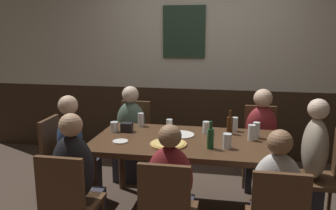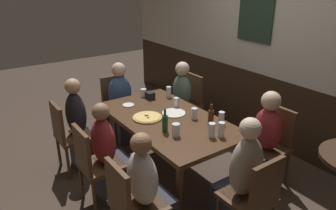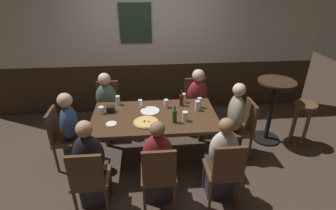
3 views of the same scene
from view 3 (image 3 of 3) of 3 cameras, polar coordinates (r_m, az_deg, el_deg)
name	(u,v)px [view 3 (image 3 of 3)]	position (r m, az deg, el deg)	size (l,w,h in m)	color
ground_plane	(156,158)	(3.95, -2.73, -11.75)	(12.00, 12.00, 0.00)	#423328
wall_back	(150,46)	(4.88, -4.07, 13.05)	(6.40, 0.13, 2.60)	#332316
dining_table	(155,120)	(3.57, -2.96, -3.42)	(1.71, 0.95, 0.74)	#472D1C
chair_mid_near	(159,174)	(2.95, -2.07, -15.02)	(0.40, 0.40, 0.88)	#513521
chair_head_west	(63,135)	(3.84, -22.31, -6.18)	(0.40, 0.40, 0.88)	#513521
chair_right_near	(225,170)	(3.07, 12.54, -13.83)	(0.40, 0.40, 0.88)	#513521
chair_left_far	(109,104)	(4.49, -13.08, 0.13)	(0.40, 0.40, 0.88)	#513521
chair_right_far	(196,101)	(4.52, 6.14, 0.92)	(0.40, 0.40, 0.88)	#513521
chair_left_near	(90,178)	(3.02, -17.03, -15.28)	(0.40, 0.40, 0.88)	#513521
chair_head_east	(242,126)	(3.91, 16.12, -4.53)	(0.40, 0.40, 0.88)	#513521
person_mid_near	(158,167)	(3.10, -2.24, -13.56)	(0.34, 0.37, 1.10)	#2D2D38
person_head_west	(75,136)	(3.81, -19.89, -6.47)	(0.37, 0.34, 1.12)	#2D2D38
person_right_near	(221,163)	(3.21, 11.62, -12.48)	(0.34, 0.37, 1.10)	#2D2D38
person_left_far	(108,111)	(4.36, -13.28, -1.23)	(0.34, 0.37, 1.10)	#2D2D38
person_right_far	(197,106)	(4.39, 6.52, -0.30)	(0.34, 0.37, 1.11)	#2D2D38
person_left_near	(92,169)	(3.15, -16.46, -13.55)	(0.34, 0.37, 1.14)	#2D2D38
person_head_east	(231,127)	(3.85, 13.86, -4.75)	(0.37, 0.34, 1.17)	#2D2D38
pizza	(146,122)	(3.36, -4.91, -3.81)	(0.33, 0.33, 0.03)	tan
pint_glass_amber	(118,101)	(3.87, -11.05, 0.91)	(0.06, 0.06, 0.14)	silver
pint_glass_pale	(101,110)	(3.68, -14.57, -1.17)	(0.08, 0.08, 0.10)	silver
highball_clear	(197,106)	(3.66, 6.52, -0.29)	(0.07, 0.07, 0.15)	silver
pint_glass_stout	(166,104)	(3.72, -0.42, 0.24)	(0.07, 0.07, 0.12)	silver
tumbler_water	(199,103)	(3.74, 7.01, 0.34)	(0.06, 0.06, 0.15)	silver
beer_glass_half	(184,99)	(3.88, 3.50, 1.45)	(0.06, 0.06, 0.14)	silver
tumbler_short	(140,104)	(3.74, -6.17, 0.18)	(0.06, 0.06, 0.12)	silver
beer_glass_tall	(185,117)	(3.39, 3.81, -2.58)	(0.08, 0.08, 0.13)	silver
beer_bottle_green	(175,116)	(3.32, 1.49, -2.46)	(0.06, 0.06, 0.24)	#194723
beer_bottle_brown	(181,100)	(3.76, 3.01, 1.16)	(0.06, 0.06, 0.24)	#42230F
plate_white_large	(150,111)	(3.64, -4.02, -1.32)	(0.27, 0.27, 0.01)	white
plate_white_small	(111,124)	(3.41, -12.49, -4.12)	(0.14, 0.14, 0.01)	white
condiment_caddy	(111,109)	(3.69, -12.65, -0.92)	(0.11, 0.09, 0.09)	black
side_bar_table	(272,106)	(4.36, 22.09, -0.28)	(0.56, 0.56, 1.05)	black
bar_stool	(304,113)	(4.49, 27.91, -1.49)	(0.34, 0.34, 0.72)	brown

